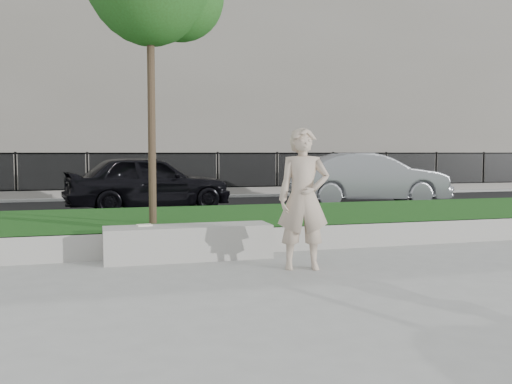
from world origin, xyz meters
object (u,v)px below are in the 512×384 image
object	(u,v)px
book	(144,225)
car_dark	(148,182)
car_silver	(368,179)
stone_bench	(189,242)
man	(303,199)

from	to	relation	value
book	car_dark	bearing A→B (deg)	77.42
car_dark	car_silver	bearing A→B (deg)	-99.87
stone_bench	car_dark	world-z (taller)	car_dark
book	stone_bench	bearing A→B (deg)	-17.75
man	book	size ratio (longest dim) A/B	9.18
man	car_dark	size ratio (longest dim) A/B	0.44
man	car_silver	distance (m)	9.72
book	car_silver	distance (m)	10.03
stone_bench	car_dark	size ratio (longest dim) A/B	0.56
man	car_silver	size ratio (longest dim) A/B	0.41
book	car_dark	distance (m)	7.16
book	car_dark	size ratio (longest dim) A/B	0.05
car_dark	car_silver	world-z (taller)	car_silver
car_dark	car_silver	size ratio (longest dim) A/B	0.94
man	book	distance (m)	2.45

